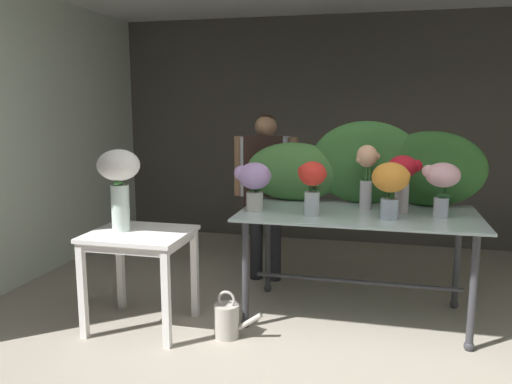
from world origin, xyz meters
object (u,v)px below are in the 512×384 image
at_px(display_table_glass, 357,228).
at_px(vase_lilac_ranunculus, 254,180).
at_px(florist, 266,180).
at_px(watering_can, 227,320).
at_px(side_table_white, 140,245).
at_px(vase_peach_roses, 367,172).
at_px(vase_blush_dahlias, 442,181).
at_px(vase_white_roses_tall, 119,178).
at_px(vase_sunset_stock, 390,183).
at_px(vase_scarlet_carnations, 312,182).
at_px(vase_crimson_hydrangea, 403,177).

bearing_deg(display_table_glass, vase_lilac_ranunculus, -169.78).
bearing_deg(florist, watering_can, -89.52).
bearing_deg(watering_can, side_table_white, 178.47).
bearing_deg(vase_peach_roses, display_table_glass, -113.04).
distance_m(florist, vase_blush_dahlias, 1.63).
bearing_deg(florist, vase_white_roses_tall, -122.72).
distance_m(display_table_glass, vase_white_roses_tall, 1.81).
bearing_deg(side_table_white, vase_sunset_stock, 11.80).
bearing_deg(display_table_glass, side_table_white, -160.01).
xyz_separation_m(vase_peach_roses, vase_scarlet_carnations, (-0.37, -0.33, -0.05)).
bearing_deg(vase_sunset_stock, watering_can, -160.52).
height_order(vase_blush_dahlias, vase_peach_roses, vase_peach_roses).
bearing_deg(vase_sunset_stock, vase_white_roses_tall, -169.05).
relative_size(florist, vase_lilac_ranunculus, 4.19).
bearing_deg(vase_white_roses_tall, vase_scarlet_carnations, 14.44).
xyz_separation_m(side_table_white, florist, (0.66, 1.25, 0.33)).
bearing_deg(vase_sunset_stock, vase_blush_dahlias, 22.73).
relative_size(florist, watering_can, 4.40).
bearing_deg(watering_can, vase_sunset_stock, 19.48).
bearing_deg(vase_sunset_stock, vase_scarlet_carnations, -177.95).
height_order(display_table_glass, vase_crimson_hydrangea, vase_crimson_hydrangea).
height_order(florist, vase_crimson_hydrangea, florist).
xyz_separation_m(florist, vase_scarlet_carnations, (0.55, -0.90, 0.13)).
xyz_separation_m(side_table_white, watering_can, (0.67, -0.02, -0.50)).
bearing_deg(side_table_white, vase_peach_roses, 23.07).
relative_size(vase_peach_roses, vase_scarlet_carnations, 1.25).
relative_size(vase_blush_dahlias, vase_lilac_ranunculus, 1.07).
height_order(side_table_white, vase_sunset_stock, vase_sunset_stock).
relative_size(side_table_white, vase_peach_roses, 1.46).
bearing_deg(vase_peach_roses, vase_sunset_stock, -60.41).
distance_m(vase_peach_roses, vase_white_roses_tall, 1.85).
xyz_separation_m(display_table_glass, side_table_white, (-1.53, -0.56, -0.08)).
bearing_deg(vase_scarlet_carnations, watering_can, -145.92).
xyz_separation_m(side_table_white, vase_peach_roses, (1.58, 0.67, 0.50)).
distance_m(vase_blush_dahlias, vase_sunset_stock, 0.39).
height_order(vase_crimson_hydrangea, vase_white_roses_tall, vase_white_roses_tall).
relative_size(display_table_glass, vase_peach_roses, 3.53).
bearing_deg(vase_scarlet_carnations, side_table_white, -163.96).
bearing_deg(vase_white_roses_tall, side_table_white, 0.27).
height_order(vase_sunset_stock, watering_can, vase_sunset_stock).
relative_size(side_table_white, vase_scarlet_carnations, 1.83).
bearing_deg(side_table_white, vase_blush_dahlias, 13.74).
bearing_deg(vase_sunset_stock, side_table_white, -168.20).
bearing_deg(display_table_glass, vase_sunset_stock, -40.40).
xyz_separation_m(display_table_glass, vase_blush_dahlias, (0.58, -0.04, 0.39)).
distance_m(vase_white_roses_tall, watering_can, 1.28).
xyz_separation_m(vase_blush_dahlias, vase_lilac_ranunculus, (-1.36, -0.10, -0.03)).
bearing_deg(vase_sunset_stock, vase_peach_roses, 119.59).
height_order(vase_lilac_ranunculus, vase_scarlet_carnations, vase_scarlet_carnations).
bearing_deg(vase_blush_dahlias, watering_can, -159.70).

